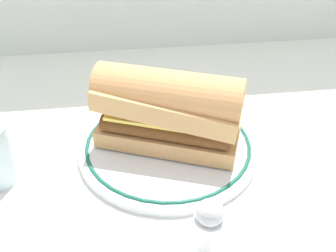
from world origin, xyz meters
name	(u,v)px	position (x,y,z in m)	size (l,w,h in m)	color
ground_plane	(150,147)	(0.00, 0.00, 0.00)	(1.50, 1.50, 0.00)	silver
plate	(168,145)	(0.03, -0.01, 0.01)	(0.28, 0.28, 0.01)	white
sausage_sandwich	(168,109)	(0.03, -0.01, 0.08)	(0.23, 0.15, 0.12)	tan
salt_shaker	(208,229)	(0.05, -0.20, 0.04)	(0.04, 0.04, 0.08)	white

